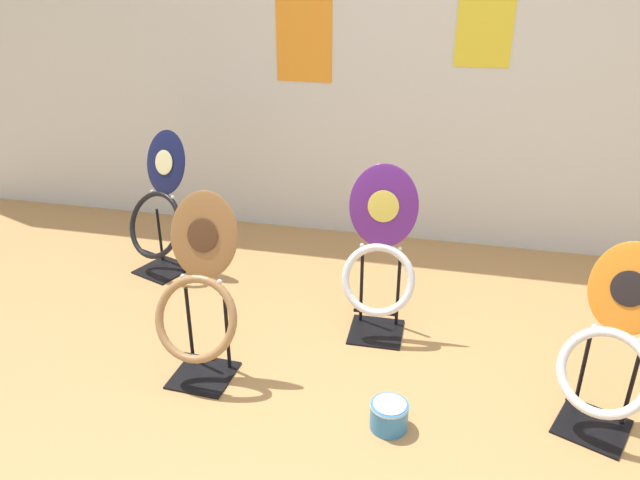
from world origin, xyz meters
TOP-DOWN VIEW (x-y plane):
  - ground_plane at (0.00, 0.00)m, footprint 14.00×14.00m
  - wall_back at (0.00, 2.23)m, footprint 8.00×0.07m
  - toilet_seat_display_navy_moon at (-1.62, 1.38)m, footprint 0.47×0.43m
  - toilet_seat_display_purple_note at (-0.21, 0.99)m, footprint 0.38×0.29m
  - toilet_seat_display_woodgrain at (-0.96, 0.44)m, footprint 0.42×0.36m
  - toilet_seat_display_orange_sun at (0.81, 0.48)m, footprint 0.45×0.45m
  - paint_can at (-0.05, 0.27)m, footprint 0.17×0.17m

SIDE VIEW (x-z plane):
  - ground_plane at x=0.00m, z-range 0.00..0.00m
  - paint_can at x=-0.05m, z-range 0.00..0.13m
  - toilet_seat_display_orange_sun at x=0.81m, z-range -0.04..0.77m
  - toilet_seat_display_navy_moon at x=-1.62m, z-range -0.03..0.85m
  - toilet_seat_display_woodgrain at x=-0.96m, z-range -0.03..0.86m
  - toilet_seat_display_purple_note at x=-0.21m, z-range -0.03..0.88m
  - wall_back at x=0.00m, z-range 0.00..2.60m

